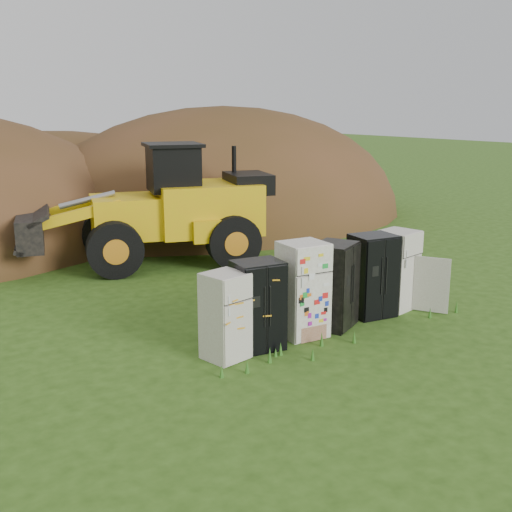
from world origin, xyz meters
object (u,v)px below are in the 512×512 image
(fridge_leftmost, at_px, (225,316))
(wheel_loader, at_px, (144,205))
(fridge_black_side, at_px, (258,305))
(fridge_dark_mid, at_px, (334,285))
(fridge_sticker, at_px, (303,289))
(fridge_open_door, at_px, (397,270))
(fridge_black_right, at_px, (372,276))

(fridge_leftmost, relative_size, wheel_loader, 0.23)
(fridge_leftmost, distance_m, fridge_black_side, 0.76)
(fridge_black_side, height_order, fridge_dark_mid, fridge_dark_mid)
(wheel_loader, bearing_deg, fridge_leftmost, -87.04)
(fridge_sticker, xyz_separation_m, fridge_dark_mid, (0.83, -0.01, -0.06))
(fridge_black_side, xyz_separation_m, wheel_loader, (1.39, 6.95, 0.86))
(fridge_sticker, relative_size, fridge_open_door, 1.07)
(fridge_dark_mid, distance_m, fridge_black_right, 1.16)
(fridge_leftmost, relative_size, fridge_dark_mid, 0.90)
(fridge_dark_mid, distance_m, fridge_open_door, 1.96)
(wheel_loader, bearing_deg, fridge_black_right, -56.08)
(fridge_leftmost, xyz_separation_m, wheel_loader, (2.14, 6.97, 0.90))
(fridge_black_side, bearing_deg, fridge_dark_mid, 11.12)
(fridge_leftmost, relative_size, fridge_open_door, 0.90)
(fridge_open_door, relative_size, wheel_loader, 0.25)
(fridge_dark_mid, distance_m, wheel_loader, 7.02)
(fridge_dark_mid, bearing_deg, fridge_leftmost, 157.39)
(wheel_loader, bearing_deg, fridge_open_door, -50.01)
(fridge_dark_mid, relative_size, fridge_black_right, 0.99)
(fridge_sticker, xyz_separation_m, fridge_open_door, (2.79, 0.02, -0.06))
(fridge_black_right, relative_size, fridge_open_door, 1.01)
(fridge_black_side, height_order, wheel_loader, wheel_loader)
(fridge_black_side, height_order, fridge_sticker, fridge_sticker)
(fridge_sticker, relative_size, wheel_loader, 0.27)
(fridge_sticker, xyz_separation_m, fridge_black_right, (1.99, 0.00, -0.05))
(fridge_sticker, bearing_deg, wheel_loader, 96.22)
(fridge_dark_mid, bearing_deg, fridge_open_door, -22.23)
(fridge_black_right, xyz_separation_m, wheel_loader, (-1.71, 6.93, 0.81))
(fridge_leftmost, relative_size, fridge_sticker, 0.84)
(fridge_sticker, bearing_deg, fridge_dark_mid, 7.65)
(fridge_black_side, bearing_deg, fridge_leftmost, -167.22)
(fridge_black_side, relative_size, fridge_dark_mid, 0.96)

